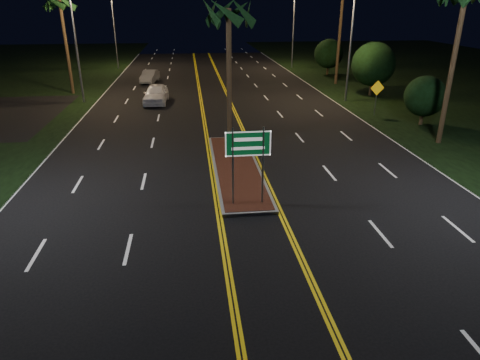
{
  "coord_description": "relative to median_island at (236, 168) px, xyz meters",
  "views": [
    {
      "loc": [
        -2.17,
        -12.9,
        7.79
      ],
      "look_at": [
        -0.52,
        1.1,
        1.9
      ],
      "focal_mm": 32.0,
      "sensor_mm": 36.0,
      "label": 1
    }
  ],
  "objects": [
    {
      "name": "palm_left_far",
      "position": [
        -12.8,
        21.0,
        7.66
      ],
      "size": [
        2.4,
        2.4,
        8.8
      ],
      "color": "#382819",
      "rests_on": "ground"
    },
    {
      "name": "warning_sign",
      "position": [
        11.38,
        9.84,
        1.59
      ],
      "size": [
        1.07,
        0.13,
        2.56
      ],
      "rotation": [
        0.0,
        0.0,
        0.09
      ],
      "color": "gray",
      "rests_on": "ground"
    },
    {
      "name": "ground",
      "position": [
        0.0,
        -7.0,
        -0.08
      ],
      "size": [
        120.0,
        120.0,
        0.0
      ],
      "primitive_type": "plane",
      "color": "black",
      "rests_on": "ground"
    },
    {
      "name": "highway_sign",
      "position": [
        0.0,
        -4.2,
        2.32
      ],
      "size": [
        1.8,
        0.08,
        3.2
      ],
      "color": "gray",
      "rests_on": "ground"
    },
    {
      "name": "shrub_near",
      "position": [
        13.5,
        7.0,
        1.86
      ],
      "size": [
        2.7,
        2.7,
        3.3
      ],
      "color": "#382819",
      "rests_on": "ground"
    },
    {
      "name": "car_far",
      "position": [
        -6.21,
        26.12,
        0.65
      ],
      "size": [
        2.54,
        4.61,
        1.46
      ],
      "primitive_type": "imported",
      "rotation": [
        0.0,
        0.0,
        -0.16
      ],
      "color": "#9A9CA2",
      "rests_on": "ground"
    },
    {
      "name": "median_island",
      "position": [
        0.0,
        0.0,
        0.0
      ],
      "size": [
        2.25,
        10.25,
        0.17
      ],
      "color": "gray",
      "rests_on": "ground"
    },
    {
      "name": "shrub_far",
      "position": [
        13.8,
        29.0,
        2.25
      ],
      "size": [
        3.24,
        3.24,
        3.96
      ],
      "color": "#382819",
      "rests_on": "ground"
    },
    {
      "name": "streetlight_left_mid",
      "position": [
        -10.61,
        17.0,
        5.57
      ],
      "size": [
        1.91,
        0.44,
        9.0
      ],
      "color": "gray",
      "rests_on": "ground"
    },
    {
      "name": "streetlight_left_far",
      "position": [
        -10.61,
        37.0,
        5.57
      ],
      "size": [
        1.91,
        0.44,
        9.0
      ],
      "color": "gray",
      "rests_on": "ground"
    },
    {
      "name": "streetlight_right_far",
      "position": [
        10.61,
        35.0,
        5.57
      ],
      "size": [
        1.91,
        0.44,
        9.0
      ],
      "color": "gray",
      "rests_on": "ground"
    },
    {
      "name": "shrub_mid",
      "position": [
        14.0,
        17.0,
        2.64
      ],
      "size": [
        3.78,
        3.78,
        4.62
      ],
      "color": "#382819",
      "rests_on": "ground"
    },
    {
      "name": "streetlight_right_mid",
      "position": [
        10.61,
        15.0,
        5.57
      ],
      "size": [
        1.91,
        0.44,
        9.0
      ],
      "color": "gray",
      "rests_on": "ground"
    },
    {
      "name": "palm_median",
      "position": [
        0.0,
        3.5,
        7.19
      ],
      "size": [
        2.4,
        2.4,
        8.3
      ],
      "color": "#382819",
      "rests_on": "ground"
    },
    {
      "name": "car_near",
      "position": [
        -4.93,
        15.95,
        0.81
      ],
      "size": [
        2.63,
        5.5,
        1.79
      ],
      "primitive_type": "imported",
      "rotation": [
        0.0,
        0.0,
        -0.06
      ],
      "color": "white",
      "rests_on": "ground"
    }
  ]
}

